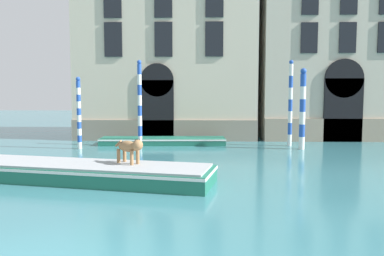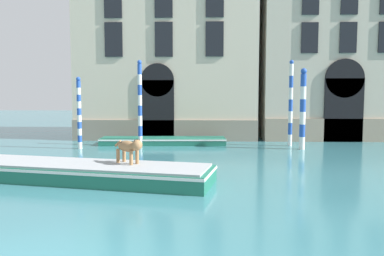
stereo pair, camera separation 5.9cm
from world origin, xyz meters
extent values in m
cube|color=beige|center=(0.41, 19.69, 7.60)|extent=(10.74, 6.00, 15.20)
cube|color=gray|center=(0.41, 16.64, 0.61)|extent=(10.74, 0.16, 1.22)
cube|color=black|center=(0.03, 16.63, 1.75)|extent=(1.89, 0.14, 3.50)
cylinder|color=black|center=(0.03, 16.63, 3.50)|extent=(1.89, 0.14, 1.89)
cube|color=black|center=(-2.46, 16.65, 5.79)|extent=(1.01, 0.10, 1.94)
cube|color=black|center=(0.41, 16.65, 5.79)|extent=(1.01, 0.10, 1.94)
cube|color=black|center=(3.27, 16.65, 5.79)|extent=(1.01, 0.10, 1.94)
cube|color=black|center=(-2.46, 16.65, 7.96)|extent=(1.01, 0.10, 1.94)
cube|color=black|center=(0.41, 16.65, 7.96)|extent=(1.01, 0.10, 1.94)
cube|color=black|center=(3.27, 16.65, 7.96)|extent=(1.01, 0.10, 1.94)
cube|color=#BCB29E|center=(12.80, 19.69, 7.48)|extent=(13.25, 6.00, 14.95)
cube|color=gray|center=(12.80, 16.64, 0.66)|extent=(13.25, 0.16, 1.32)
cube|color=black|center=(10.57, 16.63, 1.79)|extent=(2.17, 0.14, 3.59)
cylinder|color=black|center=(10.57, 16.63, 3.59)|extent=(2.17, 0.14, 2.17)
cube|color=black|center=(8.56, 16.65, 5.83)|extent=(0.93, 0.10, 1.68)
cube|color=black|center=(10.68, 16.65, 5.83)|extent=(0.93, 0.10, 1.68)
cube|color=#1E6651|center=(-1.18, 6.56, 0.24)|extent=(8.62, 3.55, 0.48)
cube|color=white|center=(-1.18, 6.56, 0.42)|extent=(8.65, 3.58, 0.08)
cube|color=#9EA3A8|center=(-1.18, 6.56, 0.51)|extent=(8.34, 3.35, 0.06)
cylinder|color=#997047|center=(0.70, 6.46, 0.76)|extent=(0.11, 0.11, 0.43)
cylinder|color=#997047|center=(0.55, 6.27, 0.76)|extent=(0.11, 0.11, 0.43)
cylinder|color=#997047|center=(0.22, 6.84, 0.76)|extent=(0.11, 0.11, 0.43)
cylinder|color=#997047|center=(0.07, 6.65, 0.76)|extent=(0.11, 0.11, 0.43)
ellipsoid|color=#997047|center=(0.38, 6.56, 1.07)|extent=(0.85, 0.77, 0.34)
ellipsoid|color=#382D23|center=(0.29, 6.63, 1.17)|extent=(0.43, 0.41, 0.12)
sphere|color=#997047|center=(0.73, 6.28, 1.15)|extent=(0.32, 0.32, 0.32)
cone|color=#382D23|center=(0.79, 6.36, 1.27)|extent=(0.10, 0.10, 0.13)
cone|color=#382D23|center=(0.68, 6.21, 1.27)|extent=(0.10, 0.10, 0.13)
cylinder|color=#997047|center=(0.03, 6.83, 1.13)|extent=(0.27, 0.23, 0.23)
cube|color=#1E6651|center=(0.51, 15.17, 0.18)|extent=(6.70, 1.79, 0.37)
cube|color=white|center=(0.51, 15.17, 0.31)|extent=(6.73, 1.83, 0.08)
cube|color=#B2B7BC|center=(0.51, 15.17, 0.17)|extent=(3.70, 1.29, 0.33)
cylinder|color=white|center=(7.50, 13.58, 0.31)|extent=(0.27, 0.27, 0.61)
cylinder|color=#234CAD|center=(7.50, 13.58, 0.92)|extent=(0.27, 0.27, 0.61)
cylinder|color=white|center=(7.50, 13.58, 1.53)|extent=(0.27, 0.27, 0.61)
cylinder|color=#234CAD|center=(7.50, 13.58, 2.14)|extent=(0.27, 0.27, 0.61)
cylinder|color=white|center=(7.50, 13.58, 2.75)|extent=(0.27, 0.27, 0.61)
cylinder|color=#234CAD|center=(7.50, 13.58, 3.37)|extent=(0.27, 0.27, 0.61)
sphere|color=#234CAD|center=(7.50, 13.58, 3.80)|extent=(0.29, 0.29, 0.29)
cylinder|color=white|center=(7.17, 14.75, 0.30)|extent=(0.21, 0.21, 0.61)
cylinder|color=#234CAD|center=(7.17, 14.75, 0.91)|extent=(0.21, 0.21, 0.61)
cylinder|color=white|center=(7.17, 14.75, 1.51)|extent=(0.21, 0.21, 0.61)
cylinder|color=#234CAD|center=(7.17, 14.75, 2.12)|extent=(0.21, 0.21, 0.61)
cylinder|color=white|center=(7.17, 14.75, 2.72)|extent=(0.21, 0.21, 0.61)
cylinder|color=#234CAD|center=(7.17, 14.75, 3.33)|extent=(0.21, 0.21, 0.61)
cylinder|color=white|center=(7.17, 14.75, 3.94)|extent=(0.21, 0.21, 0.61)
sphere|color=#234CAD|center=(7.17, 14.75, 4.33)|extent=(0.22, 0.22, 0.22)
cylinder|color=white|center=(-0.60, 14.41, 0.26)|extent=(0.21, 0.21, 0.53)
cylinder|color=#234CAD|center=(-0.60, 14.41, 0.79)|extent=(0.21, 0.21, 0.53)
cylinder|color=white|center=(-0.60, 14.41, 1.32)|extent=(0.21, 0.21, 0.53)
cylinder|color=#234CAD|center=(-0.60, 14.41, 1.85)|extent=(0.21, 0.21, 0.53)
cylinder|color=white|center=(-0.60, 14.41, 2.38)|extent=(0.21, 0.21, 0.53)
cylinder|color=#234CAD|center=(-0.60, 14.41, 2.90)|extent=(0.21, 0.21, 0.53)
cylinder|color=white|center=(-0.60, 14.41, 3.43)|extent=(0.21, 0.21, 0.53)
cylinder|color=#234CAD|center=(-0.60, 14.41, 3.96)|extent=(0.21, 0.21, 0.53)
sphere|color=#234CAD|center=(-0.60, 14.41, 4.32)|extent=(0.22, 0.22, 0.22)
cylinder|color=white|center=(-3.42, 13.37, 0.17)|extent=(0.20, 0.20, 0.33)
cylinder|color=#234CAD|center=(-3.42, 13.37, 0.50)|extent=(0.20, 0.20, 0.33)
cylinder|color=white|center=(-3.42, 13.37, 0.83)|extent=(0.20, 0.20, 0.33)
cylinder|color=#234CAD|center=(-3.42, 13.37, 1.17)|extent=(0.20, 0.20, 0.33)
cylinder|color=white|center=(-3.42, 13.37, 1.50)|extent=(0.20, 0.20, 0.33)
cylinder|color=#234CAD|center=(-3.42, 13.37, 1.84)|extent=(0.20, 0.20, 0.33)
cylinder|color=white|center=(-3.42, 13.37, 2.17)|extent=(0.20, 0.20, 0.33)
cylinder|color=#234CAD|center=(-3.42, 13.37, 2.50)|extent=(0.20, 0.20, 0.33)
cylinder|color=white|center=(-3.42, 13.37, 2.84)|extent=(0.20, 0.20, 0.33)
cylinder|color=#234CAD|center=(-3.42, 13.37, 3.17)|extent=(0.20, 0.20, 0.33)
sphere|color=#234CAD|center=(-3.42, 13.37, 3.43)|extent=(0.21, 0.21, 0.21)
camera|label=1|loc=(2.73, -4.75, 2.64)|focal=35.00mm
camera|label=2|loc=(2.79, -4.75, 2.64)|focal=35.00mm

